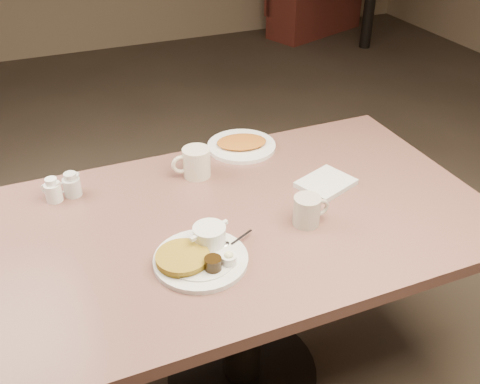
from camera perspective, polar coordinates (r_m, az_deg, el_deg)
name	(u,v)px	position (r m, az deg, el deg)	size (l,w,h in m)	color
diner_table	(242,258)	(1.75, 0.25, -6.93)	(1.50, 0.90, 0.75)	#84564C
main_plate	(200,253)	(1.47, -4.22, -6.46)	(0.34, 0.32, 0.07)	silver
coffee_mug_near	(308,210)	(1.59, 7.14, -1.91)	(0.11, 0.08, 0.09)	#BBB2A1
napkin	(326,183)	(1.79, 9.05, 0.91)	(0.21, 0.19, 0.02)	silver
coffee_mug_far	(195,163)	(1.81, -4.72, 3.12)	(0.14, 0.10, 0.10)	beige
creamer_left	(72,185)	(1.79, -17.34, 0.68)	(0.08, 0.07, 0.08)	silver
creamer_right	(53,191)	(1.78, -19.13, 0.15)	(0.07, 0.06, 0.08)	white
hash_plate	(242,145)	(1.99, 0.16, 5.02)	(0.30, 0.30, 0.04)	white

